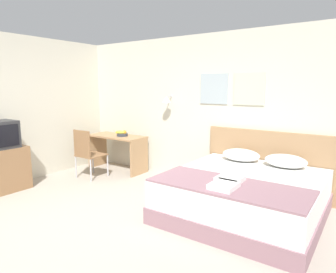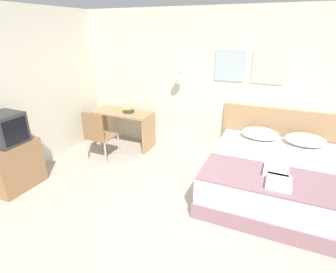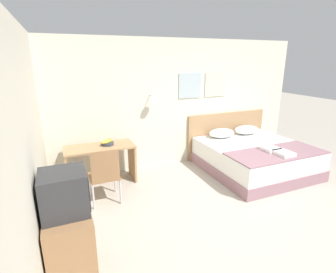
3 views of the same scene
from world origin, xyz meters
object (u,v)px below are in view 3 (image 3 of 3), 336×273
bed (254,158)px  pillow_right (246,130)px  folded_towel_mid_bed (283,153)px  television (64,193)px  fruit_bowl (107,142)px  pillow_left (222,133)px  desk_chair (105,173)px  folded_towel_near_foot (270,149)px  tv_stand (70,242)px  throw_blanket (277,153)px  desk (100,157)px  headboard (226,134)px

bed → pillow_right: bearing=64.6°
bed → folded_towel_mid_bed: (0.01, -0.70, 0.34)m
television → fruit_bowl: bearing=68.4°
pillow_left → desk_chair: 2.85m
folded_towel_near_foot → pillow_right: bearing=72.0°
tv_stand → folded_towel_near_foot: bearing=14.3°
pillow_right → throw_blanket: bearing=-104.9°
folded_towel_near_foot → folded_towel_mid_bed: bearing=-81.1°
pillow_left → desk_chair: bearing=-163.3°
desk_chair → fruit_bowl: desk_chair is taller
bed → folded_towel_near_foot: folded_towel_near_foot is taller
bed → tv_stand: (-3.67, -1.36, 0.09)m
desk → television: television is taller
headboard → television: (-3.66, -2.37, 0.44)m
fruit_bowl → desk_chair: bearing=-104.7°
desk → bed: bearing=-12.3°
headboard → throw_blanket: bearing=-90.0°
folded_towel_mid_bed → television: television is taller
desk → tv_stand: size_ratio=1.68×
folded_towel_mid_bed → television: size_ratio=0.72×
folded_towel_near_foot → throw_blanket: bearing=-77.3°
pillow_right → desk_chair: (-3.41, -0.82, -0.12)m
television → folded_towel_near_foot: bearing=14.3°
desk → desk_chair: size_ratio=1.32×
folded_towel_near_foot → tv_stand: 3.76m
pillow_right → desk_chair: 3.51m
pillow_right → throw_blanket: (-0.34, -1.28, -0.08)m
desk_chair → television: (-0.60, -1.25, 0.42)m
pillow_left → tv_stand: (-3.33, -2.07, -0.30)m
pillow_left → desk: bearing=-178.8°
throw_blanket → tv_stand: tv_stand is taller
desk_chair → bed: bearing=1.9°
bed → desk: desk is taller
folded_towel_mid_bed → television: (-3.68, -0.65, 0.34)m
folded_towel_mid_bed → desk_chair: 3.14m
pillow_left → desk: pillow_left is taller
pillow_left → pillow_right: 0.68m
throw_blanket → folded_towel_near_foot: size_ratio=5.98×
tv_stand → television: television is taller
headboard → pillow_left: bearing=-139.3°
throw_blanket → television: size_ratio=4.07×
headboard → desk: (-3.01, -0.35, -0.00)m
headboard → folded_towel_near_foot: size_ratio=6.55×
throw_blanket → folded_towel_near_foot: (-0.03, 0.14, 0.04)m
headboard → pillow_right: (0.34, -0.29, 0.14)m
desk_chair → tv_stand: 1.40m
headboard → pillow_left: 0.47m
throw_blanket → desk: 3.25m
pillow_left → folded_towel_near_foot: size_ratio=1.93×
headboard → desk_chair: size_ratio=2.17×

